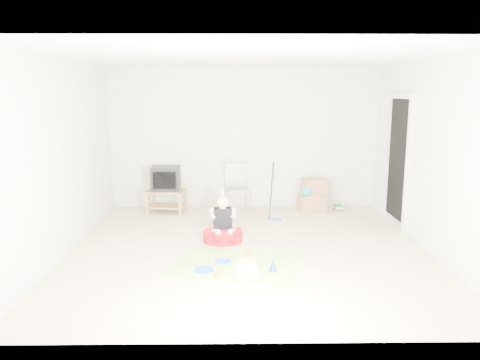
{
  "coord_description": "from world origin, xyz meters",
  "views": [
    {
      "loc": [
        -0.19,
        -6.24,
        2.17
      ],
      "look_at": [
        -0.1,
        0.4,
        0.9
      ],
      "focal_mm": 35.0,
      "sensor_mm": 36.0,
      "label": 1
    }
  ],
  "objects_px": {
    "seated_woman": "(223,230)",
    "crt_tv": "(166,178)",
    "folding_chair": "(238,189)",
    "birthday_cake": "(246,270)",
    "cardboard_boxes": "(312,196)",
    "tv_stand": "(167,199)"
  },
  "relations": [
    {
      "from": "birthday_cake",
      "to": "folding_chair",
      "type": "bearing_deg",
      "value": 91.61
    },
    {
      "from": "seated_woman",
      "to": "birthday_cake",
      "type": "xyz_separation_m",
      "value": [
        0.31,
        -1.22,
        -0.14
      ]
    },
    {
      "from": "tv_stand",
      "to": "seated_woman",
      "type": "distance_m",
      "value": 1.98
    },
    {
      "from": "folding_chair",
      "to": "seated_woman",
      "type": "relative_size",
      "value": 1.11
    },
    {
      "from": "tv_stand",
      "to": "birthday_cake",
      "type": "relative_size",
      "value": 2.45
    },
    {
      "from": "crt_tv",
      "to": "seated_woman",
      "type": "height_order",
      "value": "crt_tv"
    },
    {
      "from": "tv_stand",
      "to": "birthday_cake",
      "type": "bearing_deg",
      "value": -64.82
    },
    {
      "from": "folding_chair",
      "to": "birthday_cake",
      "type": "distance_m",
      "value": 2.83
    },
    {
      "from": "crt_tv",
      "to": "seated_woman",
      "type": "distance_m",
      "value": 2.03
    },
    {
      "from": "crt_tv",
      "to": "birthday_cake",
      "type": "distance_m",
      "value": 3.26
    },
    {
      "from": "tv_stand",
      "to": "cardboard_boxes",
      "type": "relative_size",
      "value": 1.2
    },
    {
      "from": "crt_tv",
      "to": "tv_stand",
      "type": "bearing_deg",
      "value": 152.67
    },
    {
      "from": "tv_stand",
      "to": "seated_woman",
      "type": "xyz_separation_m",
      "value": [
        1.05,
        -1.68,
        -0.07
      ]
    },
    {
      "from": "crt_tv",
      "to": "seated_woman",
      "type": "bearing_deg",
      "value": -58.69
    },
    {
      "from": "cardboard_boxes",
      "to": "birthday_cake",
      "type": "relative_size",
      "value": 2.04
    },
    {
      "from": "cardboard_boxes",
      "to": "birthday_cake",
      "type": "height_order",
      "value": "cardboard_boxes"
    },
    {
      "from": "tv_stand",
      "to": "crt_tv",
      "type": "xyz_separation_m",
      "value": [
        0.0,
        -0.0,
        0.38
      ]
    },
    {
      "from": "crt_tv",
      "to": "folding_chair",
      "type": "relative_size",
      "value": 0.54
    },
    {
      "from": "seated_woman",
      "to": "crt_tv",
      "type": "bearing_deg",
      "value": 122.08
    },
    {
      "from": "crt_tv",
      "to": "seated_woman",
      "type": "xyz_separation_m",
      "value": [
        1.05,
        -1.68,
        -0.45
      ]
    },
    {
      "from": "birthday_cake",
      "to": "tv_stand",
      "type": "bearing_deg",
      "value": 115.18
    },
    {
      "from": "folding_chair",
      "to": "cardboard_boxes",
      "type": "xyz_separation_m",
      "value": [
        1.37,
        0.18,
        -0.16
      ]
    }
  ]
}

